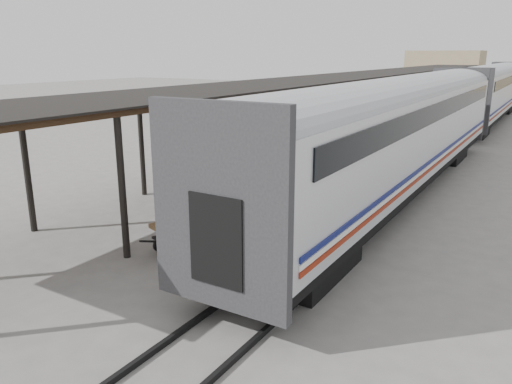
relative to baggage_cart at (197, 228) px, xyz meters
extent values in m
plane|color=slate|center=(0.05, 0.49, -0.65)|extent=(160.00, 160.00, 0.00)
cube|color=silver|center=(3.25, 8.49, 1.95)|extent=(3.00, 24.00, 2.90)
cube|color=#28282B|center=(3.25, -3.41, 1.95)|extent=(3.04, 0.22, 3.50)
cube|color=black|center=(1.73, 8.49, 2.85)|extent=(0.04, 22.08, 0.65)
cube|color=black|center=(3.25, 8.49, 0.25)|extent=(2.55, 23.04, 0.50)
cube|color=silver|center=(3.25, 34.49, 1.95)|extent=(3.00, 24.00, 2.90)
cube|color=#28282B|center=(3.25, 22.59, 1.95)|extent=(3.04, 0.22, 3.50)
cube|color=black|center=(1.73, 34.49, 2.85)|extent=(0.04, 22.08, 0.65)
cube|color=black|center=(3.25, 34.49, 0.25)|extent=(2.55, 23.04, 0.50)
cube|color=#28282B|center=(3.25, 48.59, 1.95)|extent=(3.04, 0.22, 3.50)
cube|color=black|center=(1.73, 60.49, 2.85)|extent=(0.04, 22.08, 0.65)
cube|color=black|center=(2.00, -0.01, 1.50)|extent=(0.50, 1.70, 2.00)
imported|color=silver|center=(2.00, -0.01, 1.36)|extent=(0.72, 0.89, 1.72)
cube|color=olive|center=(1.60, -0.16, 0.75)|extent=(0.57, 0.25, 0.42)
cube|color=#422B19|center=(-3.35, 24.49, 3.35)|extent=(4.60, 64.00, 0.18)
cube|color=black|center=(-3.35, 24.49, 3.47)|extent=(4.90, 64.30, 0.06)
cylinder|color=black|center=(-5.40, 24.49, 1.35)|extent=(0.20, 0.20, 4.00)
cylinder|color=black|center=(-5.40, 55.49, 1.35)|extent=(0.20, 0.20, 4.00)
cylinder|color=black|center=(-1.30, 24.49, 1.35)|extent=(0.20, 0.20, 4.00)
cylinder|color=black|center=(-1.30, 55.49, 1.35)|extent=(0.20, 0.20, 4.00)
cube|color=black|center=(2.53, 34.49, -0.59)|extent=(0.10, 150.00, 0.12)
cube|color=black|center=(3.97, 34.49, -0.59)|extent=(0.10, 150.00, 0.12)
cube|color=tan|center=(-9.95, 82.49, 2.35)|extent=(12.00, 8.00, 6.00)
cube|color=brown|center=(0.00, 0.00, 0.15)|extent=(1.98, 2.68, 0.12)
cube|color=black|center=(0.00, 0.00, -0.20)|extent=(1.85, 2.55, 0.06)
cylinder|color=black|center=(-0.79, -0.73, -0.45)|extent=(0.21, 0.40, 0.40)
cylinder|color=black|center=(0.15, -1.06, -0.45)|extent=(0.21, 0.40, 0.40)
cylinder|color=black|center=(-0.15, 1.06, -0.45)|extent=(0.21, 0.40, 0.40)
cylinder|color=black|center=(0.79, 0.73, -0.45)|extent=(0.21, 0.40, 0.40)
cube|color=#333335|center=(-0.10, 0.58, 0.31)|extent=(0.69, 0.57, 0.20)
cube|color=olive|center=(0.46, 0.54, 0.32)|extent=(0.72, 0.62, 0.22)
cube|color=black|center=(-0.22, 0.16, 0.33)|extent=(0.66, 0.51, 0.24)
cube|color=#46462A|center=(0.25, 0.04, 0.31)|extent=(0.61, 0.50, 0.19)
cube|color=#44301B|center=(-0.03, 0.55, 0.53)|extent=(0.68, 0.62, 0.20)
cube|color=olive|center=(-0.20, 0.17, 0.56)|extent=(0.63, 0.50, 0.22)
cube|color=maroon|center=(-1.17, 21.04, -0.09)|extent=(1.27, 1.70, 0.91)
cube|color=maroon|center=(-1.27, 21.43, 0.52)|extent=(0.99, 0.81, 0.35)
cylinder|color=black|center=(-1.41, 20.40, -0.47)|extent=(0.21, 0.38, 0.36)
cylinder|color=black|center=(-0.63, 20.61, -0.47)|extent=(0.21, 0.38, 0.36)
cylinder|color=black|center=(-1.70, 21.48, -0.47)|extent=(0.21, 0.38, 0.36)
cylinder|color=black|center=(-0.92, 21.69, -0.47)|extent=(0.21, 0.38, 0.36)
imported|color=navy|center=(0.25, -0.65, 1.19)|extent=(0.55, 0.77, 1.96)
imported|color=black|center=(-2.59, 13.54, 0.19)|extent=(1.03, 0.56, 1.67)
camera|label=1|loc=(8.48, -10.64, 4.80)|focal=35.00mm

